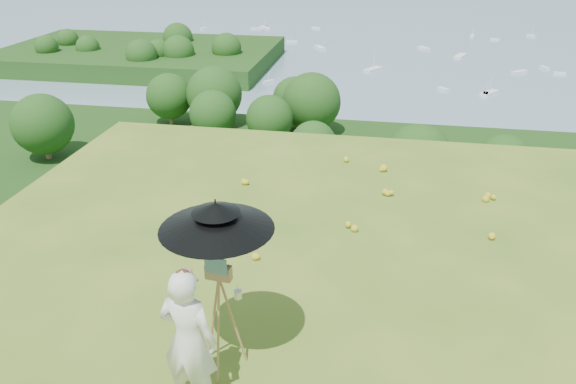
# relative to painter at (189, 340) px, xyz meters

# --- Properties ---
(ground) EXTENTS (14.00, 14.00, 0.00)m
(ground) POSITION_rel_painter_xyz_m (1.98, 1.71, -0.84)
(ground) COLOR #517521
(ground) RESTS_ON ground
(forest_slope) EXTENTS (140.00, 56.00, 22.00)m
(forest_slope) POSITION_rel_painter_xyz_m (1.98, 36.71, -29.84)
(forest_slope) COLOR #1A380F
(forest_slope) RESTS_ON bay_water
(shoreline_tier) EXTENTS (170.00, 28.00, 8.00)m
(shoreline_tier) POSITION_rel_painter_xyz_m (1.98, 76.71, -36.84)
(shoreline_tier) COLOR #6E6758
(shoreline_tier) RESTS_ON bay_water
(bay_water) EXTENTS (700.00, 700.00, 0.00)m
(bay_water) POSITION_rel_painter_xyz_m (1.98, 241.71, -34.84)
(bay_water) COLOR #708FA1
(bay_water) RESTS_ON ground
(peninsula) EXTENTS (90.00, 60.00, 12.00)m
(peninsula) POSITION_rel_painter_xyz_m (-73.02, 156.71, -29.84)
(peninsula) COLOR #1A380F
(peninsula) RESTS_ON bay_water
(slope_trees) EXTENTS (110.00, 50.00, 6.00)m
(slope_trees) POSITION_rel_painter_xyz_m (1.98, 36.71, -15.84)
(slope_trees) COLOR #1B4916
(slope_trees) RESTS_ON forest_slope
(harbor_town) EXTENTS (110.00, 22.00, 5.00)m
(harbor_town) POSITION_rel_painter_xyz_m (1.98, 76.71, -30.34)
(harbor_town) COLOR silver
(harbor_town) RESTS_ON shoreline_tier
(moored_boats) EXTENTS (140.00, 140.00, 0.70)m
(moored_boats) POSITION_rel_painter_xyz_m (-10.52, 162.71, -34.49)
(moored_boats) COLOR white
(moored_boats) RESTS_ON bay_water
(wildflowers) EXTENTS (10.00, 10.50, 0.12)m
(wildflowers) POSITION_rel_painter_xyz_m (1.98, 1.96, -0.78)
(wildflowers) COLOR yellow
(wildflowers) RESTS_ON ground
(painter) EXTENTS (0.67, 0.49, 1.69)m
(painter) POSITION_rel_painter_xyz_m (0.00, 0.00, 0.00)
(painter) COLOR white
(painter) RESTS_ON ground
(field_easel) EXTENTS (0.63, 0.63, 1.50)m
(field_easel) POSITION_rel_painter_xyz_m (0.16, 0.59, -0.09)
(field_easel) COLOR #94643E
(field_easel) RESTS_ON ground
(sun_umbrella) EXTENTS (1.34, 1.34, 0.91)m
(sun_umbrella) POSITION_rel_painter_xyz_m (0.17, 0.62, 0.85)
(sun_umbrella) COLOR black
(sun_umbrella) RESTS_ON field_easel
(painter_cap) EXTENTS (0.19, 0.23, 0.10)m
(painter_cap) POSITION_rel_painter_xyz_m (-0.00, 0.00, 0.80)
(painter_cap) COLOR #C26A78
(painter_cap) RESTS_ON painter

